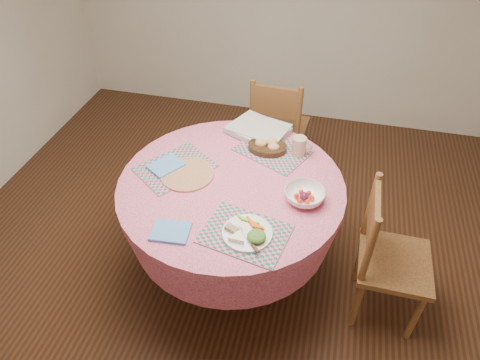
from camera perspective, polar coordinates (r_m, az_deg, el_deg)
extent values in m
plane|color=#331C0F|center=(2.87, -0.99, -11.71)|extent=(4.00, 4.00, 0.00)
cylinder|color=pink|center=(2.34, -1.19, -0.74)|extent=(1.24, 1.24, 0.04)
cone|color=pink|center=(2.45, -1.14, -3.72)|extent=(1.24, 1.24, 0.30)
cylinder|color=black|center=(2.70, -1.04, -8.87)|extent=(0.14, 0.14, 0.44)
cylinder|color=black|center=(2.85, -1.00, -11.35)|extent=(0.56, 0.56, 0.06)
cube|color=brown|center=(2.52, 19.89, -10.32)|extent=(0.39, 0.41, 0.04)
cylinder|color=brown|center=(2.61, 22.39, -16.43)|extent=(0.04, 0.04, 0.41)
cylinder|color=brown|center=(2.81, 22.05, -10.84)|extent=(0.04, 0.04, 0.41)
cylinder|color=brown|center=(2.55, 15.32, -15.61)|extent=(0.04, 0.04, 0.41)
cylinder|color=brown|center=(2.76, 15.64, -9.97)|extent=(0.04, 0.04, 0.41)
cylinder|color=brown|center=(2.21, 16.83, -9.18)|extent=(0.04, 0.04, 0.46)
cylinder|color=brown|center=(2.45, 17.03, -3.36)|extent=(0.04, 0.04, 0.46)
cube|color=brown|center=(2.26, 17.38, -4.52)|extent=(0.03, 0.33, 0.22)
cube|color=brown|center=(3.35, 5.22, 6.97)|extent=(0.44, 0.42, 0.04)
cylinder|color=brown|center=(3.58, 8.25, 5.02)|extent=(0.04, 0.04, 0.42)
cylinder|color=brown|center=(3.63, 3.01, 6.00)|extent=(0.04, 0.04, 0.42)
cylinder|color=brown|center=(3.33, 7.18, 1.97)|extent=(0.04, 0.04, 0.42)
cylinder|color=brown|center=(3.38, 1.59, 3.06)|extent=(0.04, 0.04, 0.42)
cylinder|color=brown|center=(3.05, 7.80, 8.29)|extent=(0.04, 0.04, 0.47)
cylinder|color=brown|center=(3.11, 1.64, 9.36)|extent=(0.04, 0.04, 0.47)
cube|color=brown|center=(3.03, 4.79, 10.35)|extent=(0.34, 0.05, 0.23)
cube|color=#126652|center=(2.05, 0.68, -7.16)|extent=(0.45, 0.37, 0.01)
cube|color=#126652|center=(2.45, -8.63, 1.67)|extent=(0.48, 0.50, 0.01)
cube|color=#126652|center=(2.55, 4.40, 3.98)|extent=(0.49, 0.44, 0.01)
cylinder|color=brown|center=(2.39, -7.06, 0.81)|extent=(0.30, 0.30, 0.01)
cube|color=#508BCF|center=(2.08, -9.23, -6.79)|extent=(0.19, 0.15, 0.01)
cube|color=#508BCF|center=(2.45, -9.82, 1.89)|extent=(0.22, 0.23, 0.01)
cylinder|color=white|center=(2.04, 0.97, -7.07)|extent=(0.24, 0.24, 0.01)
ellipsoid|color=#24501B|center=(2.01, 2.59, -7.09)|extent=(0.12, 0.12, 0.04)
cylinder|color=#FCF4C9|center=(1.99, 0.27, -8.00)|extent=(0.09, 0.09, 0.02)
cube|color=brown|center=(2.02, -1.06, -7.11)|extent=(0.07, 0.06, 0.02)
cube|color=silver|center=(2.01, 1.34, -7.57)|extent=(0.11, 0.12, 0.00)
cylinder|color=black|center=(2.54, 3.66, 4.39)|extent=(0.23, 0.23, 0.03)
ellipsoid|color=tan|center=(2.53, 2.80, 5.17)|extent=(0.07, 0.06, 0.05)
ellipsoid|color=tan|center=(2.54, 4.27, 5.35)|extent=(0.07, 0.06, 0.05)
ellipsoid|color=tan|center=(2.50, 4.51, 4.64)|extent=(0.07, 0.06, 0.05)
cylinder|color=tan|center=(2.50, 7.88, 4.50)|extent=(0.08, 0.08, 0.11)
torus|color=tan|center=(2.50, 8.85, 4.35)|extent=(0.07, 0.01, 0.07)
imported|color=white|center=(2.22, 8.58, -2.06)|extent=(0.25, 0.25, 0.07)
sphere|color=red|center=(2.23, 9.57, -2.41)|extent=(0.03, 0.03, 0.03)
sphere|color=red|center=(2.25, 9.17, -1.74)|extent=(0.03, 0.03, 0.03)
sphere|color=red|center=(2.26, 8.16, -1.58)|extent=(0.03, 0.03, 0.03)
sphere|color=red|center=(2.23, 7.54, -2.08)|extent=(0.03, 0.03, 0.03)
sphere|color=red|center=(2.20, 7.93, -2.76)|extent=(0.03, 0.03, 0.03)
sphere|color=red|center=(2.20, 8.95, -2.92)|extent=(0.03, 0.03, 0.03)
sphere|color=#471430|center=(2.23, 8.56, -2.19)|extent=(0.05, 0.05, 0.05)
cube|color=silver|center=(2.69, 2.38, 6.68)|extent=(0.42, 0.39, 0.03)
cube|color=silver|center=(2.67, 2.81, 7.00)|extent=(0.38, 0.33, 0.01)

